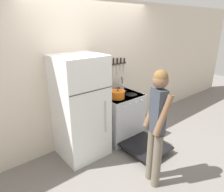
# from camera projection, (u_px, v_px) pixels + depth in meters

# --- Properties ---
(ground_plane) EXTENTS (14.00, 14.00, 0.00)m
(ground_plane) POSITION_uv_depth(u_px,v_px,m) (97.00, 134.00, 4.12)
(ground_plane) COLOR slate
(wall_back) EXTENTS (10.00, 0.06, 2.55)m
(wall_back) POSITION_uv_depth(u_px,v_px,m) (94.00, 73.00, 3.70)
(wall_back) COLOR beige
(wall_back) RESTS_ON ground_plane
(refrigerator) EXTENTS (0.74, 0.72, 1.70)m
(refrigerator) POSITION_uv_depth(u_px,v_px,m) (81.00, 108.00, 3.24)
(refrigerator) COLOR white
(refrigerator) RESTS_ON ground_plane
(stove_range) EXTENTS (0.74, 1.40, 0.89)m
(stove_range) POSITION_uv_depth(u_px,v_px,m) (121.00, 116.00, 3.87)
(stove_range) COLOR silver
(stove_range) RESTS_ON ground_plane
(dutch_oven_pot) EXTENTS (0.30, 0.26, 0.17)m
(dutch_oven_pot) POSITION_uv_depth(u_px,v_px,m) (118.00, 95.00, 3.52)
(dutch_oven_pot) COLOR orange
(dutch_oven_pot) RESTS_ON stove_range
(tea_kettle) EXTENTS (0.22, 0.17, 0.22)m
(tea_kettle) POSITION_uv_depth(u_px,v_px,m) (109.00, 91.00, 3.73)
(tea_kettle) COLOR silver
(tea_kettle) RESTS_ON stove_range
(utensil_jar) EXTENTS (0.08, 0.08, 0.28)m
(utensil_jar) POSITION_uv_depth(u_px,v_px,m) (122.00, 87.00, 3.93)
(utensil_jar) COLOR silver
(utensil_jar) RESTS_ON stove_range
(person) EXTENTS (0.34, 0.39, 1.63)m
(person) POSITION_uv_depth(u_px,v_px,m) (157.00, 123.00, 2.57)
(person) COLOR #6B6051
(person) RESTS_ON ground_plane
(wall_knife_strip) EXTENTS (0.38, 0.03, 0.36)m
(wall_knife_strip) POSITION_uv_depth(u_px,v_px,m) (119.00, 63.00, 3.96)
(wall_knife_strip) COLOR brown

